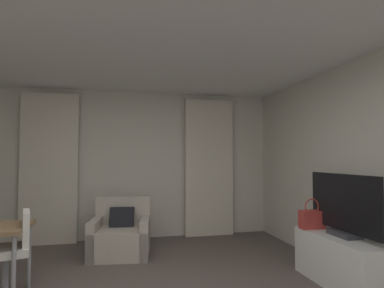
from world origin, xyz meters
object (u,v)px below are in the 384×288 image
Objects in this scene: tv_flatscreen at (343,207)px; handbag_primary at (312,219)px; desk_chair at (10,262)px; armchair at (121,236)px; tv_console at (344,261)px.

handbag_primary is at bearing 105.13° from tv_flatscreen.
desk_chair is 0.82× the size of tv_flatscreen.
tv_flatscreen reaches higher than armchair.
handbag_primary reaches higher than armchair.
desk_chair is 3.54m from tv_flatscreen.
tv_console is 0.58m from handbag_primary.
tv_flatscreen is (0.00, -0.01, 0.60)m from tv_console.
armchair is 0.86× the size of tv_flatscreen.
tv_console is at bearing 90.00° from tv_flatscreen.
handbag_primary is at bearing 0.18° from desk_chair.
handbag_primary reaches higher than desk_chair.
handbag_primary is (-0.11, 0.42, -0.21)m from tv_flatscreen.
desk_chair is 3.38m from handbag_primary.
handbag_primary reaches higher than tv_console.
armchair is at bearing 144.54° from tv_console.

